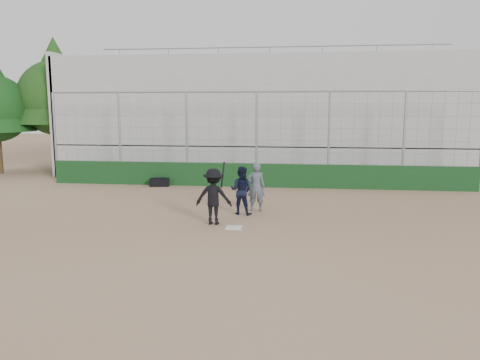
# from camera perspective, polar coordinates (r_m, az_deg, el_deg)

# --- Properties ---
(ground) EXTENTS (90.00, 90.00, 0.00)m
(ground) POSITION_cam_1_polar(r_m,az_deg,el_deg) (13.19, -0.76, -5.87)
(ground) COLOR brown
(ground) RESTS_ON ground
(home_plate) EXTENTS (0.44, 0.44, 0.02)m
(home_plate) POSITION_cam_1_polar(r_m,az_deg,el_deg) (13.19, -0.76, -5.82)
(home_plate) COLOR white
(home_plate) RESTS_ON ground
(backstop) EXTENTS (18.10, 0.25, 4.04)m
(backstop) POSITION_cam_1_polar(r_m,az_deg,el_deg) (19.86, 2.01, 1.90)
(backstop) COLOR #103515
(backstop) RESTS_ON ground
(bleachers) EXTENTS (20.25, 6.70, 6.98)m
(bleachers) POSITION_cam_1_polar(r_m,az_deg,el_deg) (24.66, 3.09, 7.82)
(bleachers) COLOR #A0A0A0
(bleachers) RESTS_ON ground
(tree_left) EXTENTS (4.48, 4.48, 7.00)m
(tree_left) POSITION_cam_1_polar(r_m,az_deg,el_deg) (26.89, -21.56, 10.43)
(tree_left) COLOR #3C2A15
(tree_left) RESTS_ON ground
(batter_at_plate) EXTENTS (1.06, 0.74, 1.79)m
(batter_at_plate) POSITION_cam_1_polar(r_m,az_deg,el_deg) (13.50, -3.24, -2.01)
(batter_at_plate) COLOR black
(batter_at_plate) RESTS_ON ground
(catcher_crouched) EXTENTS (0.88, 0.77, 1.05)m
(catcher_crouched) POSITION_cam_1_polar(r_m,az_deg,el_deg) (14.73, 0.15, -2.24)
(catcher_crouched) COLOR black
(catcher_crouched) RESTS_ON ground
(umpire) EXTENTS (0.59, 0.39, 1.44)m
(umpire) POSITION_cam_1_polar(r_m,az_deg,el_deg) (15.20, 1.97, -1.14)
(umpire) COLOR #4C5360
(umpire) RESTS_ON ground
(equipment_bag) EXTENTS (0.87, 0.50, 0.39)m
(equipment_bag) POSITION_cam_1_polar(r_m,az_deg,el_deg) (20.35, -9.79, -0.28)
(equipment_bag) COLOR black
(equipment_bag) RESTS_ON ground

